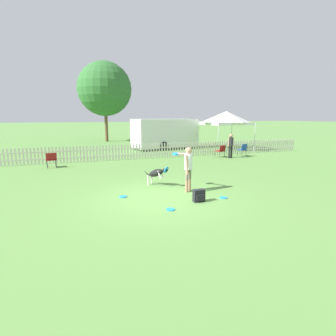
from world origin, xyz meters
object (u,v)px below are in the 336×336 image
at_px(folding_chair_center, 243,149).
at_px(tree_left_grove, 105,89).
at_px(spectator_standing, 231,144).
at_px(backpack_on_grass, 199,196).
at_px(folding_chair_blue_left, 221,150).
at_px(folding_chair_green_right, 51,159).
at_px(frisbee_near_dog, 223,198).
at_px(frisbee_near_handler, 170,209).
at_px(leaping_dog, 157,173).
at_px(canopy_tent_main, 226,118).
at_px(frisbee_midfield, 123,197).
at_px(equipment_trailer, 165,133).
at_px(handler_person, 187,164).

relative_size(folding_chair_center, tree_left_grove, 0.10).
distance_m(folding_chair_center, spectator_standing, 1.31).
bearing_deg(tree_left_grove, backpack_on_grass, -89.09).
bearing_deg(folding_chair_blue_left, folding_chair_green_right, -14.22).
distance_m(folding_chair_green_right, tree_left_grove, 15.36).
height_order(frisbee_near_dog, tree_left_grove, tree_left_grove).
height_order(frisbee_near_handler, frisbee_near_dog, same).
height_order(leaping_dog, canopy_tent_main, canopy_tent_main).
bearing_deg(frisbee_midfield, canopy_tent_main, 44.78).
relative_size(frisbee_midfield, folding_chair_center, 0.30).
bearing_deg(leaping_dog, frisbee_midfield, -2.40).
distance_m(backpack_on_grass, equipment_trailer, 13.75).
distance_m(backpack_on_grass, spectator_standing, 9.24).
xyz_separation_m(handler_person, folding_chair_blue_left, (5.17, 6.42, -0.51)).
distance_m(frisbee_near_handler, spectator_standing, 10.26).
relative_size(leaping_dog, canopy_tent_main, 0.32).
xyz_separation_m(frisbee_near_dog, canopy_tent_main, (6.78, 10.97, 2.47)).
distance_m(backpack_on_grass, folding_chair_green_right, 8.88).
distance_m(equipment_trailer, tree_left_grove, 9.81).
bearing_deg(spectator_standing, folding_chair_green_right, -10.37).
bearing_deg(handler_person, frisbee_midfield, 141.91).
distance_m(handler_person, spectator_standing, 8.22).
relative_size(frisbee_midfield, tree_left_grove, 0.03).
xyz_separation_m(handler_person, spectator_standing, (5.61, 6.01, -0.06)).
bearing_deg(backpack_on_grass, leaping_dog, 106.80).
xyz_separation_m(frisbee_near_dog, equipment_trailer, (2.47, 13.22, 1.26)).
xyz_separation_m(frisbee_near_handler, folding_chair_green_right, (-3.65, 7.90, 0.46)).
bearing_deg(frisbee_midfield, folding_chair_blue_left, 40.57).
height_order(leaping_dog, frisbee_midfield, leaping_dog).
xyz_separation_m(spectator_standing, tree_left_grove, (-6.07, 14.17, 4.44)).
bearing_deg(equipment_trailer, folding_chair_blue_left, -81.21).
bearing_deg(frisbee_near_dog, leaping_dog, 126.06).
bearing_deg(leaping_dog, equipment_trailer, -146.93).
xyz_separation_m(handler_person, frisbee_midfield, (-2.27, 0.06, -0.97)).
distance_m(leaping_dog, canopy_tent_main, 12.29).
distance_m(leaping_dog, spectator_standing, 8.11).
bearing_deg(equipment_trailer, folding_chair_green_right, -154.36).
distance_m(handler_person, tree_left_grove, 20.65).
bearing_deg(canopy_tent_main, folding_chair_blue_left, -125.28).
bearing_deg(handler_person, backpack_on_grass, -132.36).
bearing_deg(folding_chair_blue_left, frisbee_near_dog, 45.04).
relative_size(leaping_dog, folding_chair_blue_left, 1.28).
distance_m(frisbee_near_handler, folding_chair_green_right, 8.72).
bearing_deg(tree_left_grove, folding_chair_blue_left, -67.74).
bearing_deg(frisbee_near_dog, backpack_on_grass, -176.04).
bearing_deg(folding_chair_center, canopy_tent_main, -111.82).
height_order(frisbee_midfield, folding_chair_blue_left, folding_chair_blue_left).
bearing_deg(handler_person, canopy_tent_main, 15.69).
relative_size(leaping_dog, equipment_trailer, 0.17).
distance_m(folding_chair_blue_left, equipment_trailer, 6.02).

